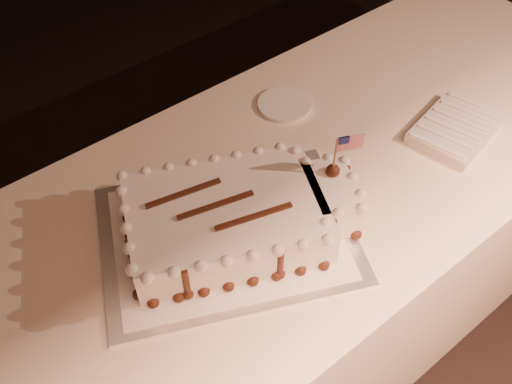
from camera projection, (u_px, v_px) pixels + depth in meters
banquet_table at (256, 288)px, 1.59m from camera, size 2.40×0.80×0.75m
cake_board at (227, 235)px, 1.24m from camera, size 0.66×0.59×0.01m
doily at (227, 234)px, 1.23m from camera, size 0.59×0.53×0.00m
sheet_cake at (239, 216)px, 1.20m from camera, size 0.53×0.42×0.20m
napkin_stack at (455, 129)px, 1.44m from camera, size 0.25×0.20×0.04m
side_plate at (285, 105)px, 1.53m from camera, size 0.14×0.14×0.01m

